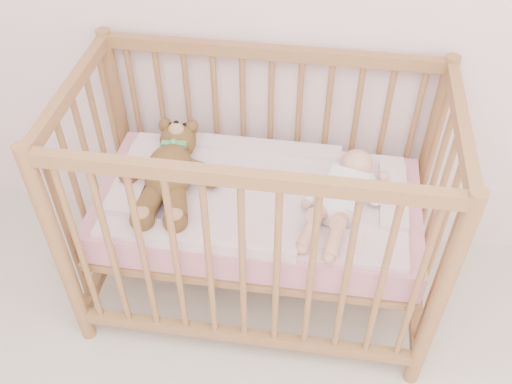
# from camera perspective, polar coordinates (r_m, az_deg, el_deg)

# --- Properties ---
(crib) EXTENTS (1.36, 0.76, 1.00)m
(crib) POSITION_cam_1_polar(r_m,az_deg,el_deg) (2.19, 0.20, -1.37)
(crib) COLOR #996D41
(crib) RESTS_ON floor
(mattress) EXTENTS (1.22, 0.62, 0.13)m
(mattress) POSITION_cam_1_polar(r_m,az_deg,el_deg) (2.20, 0.19, -1.65)
(mattress) COLOR pink
(mattress) RESTS_ON crib
(blanket) EXTENTS (1.10, 0.58, 0.06)m
(blanket) POSITION_cam_1_polar(r_m,az_deg,el_deg) (2.14, 0.20, -0.24)
(blanket) COLOR #D08FA0
(blanket) RESTS_ON mattress
(baby) EXTENTS (0.41, 0.61, 0.13)m
(baby) POSITION_cam_1_polar(r_m,az_deg,el_deg) (2.07, 8.67, -0.02)
(baby) COLOR white
(baby) RESTS_ON blanket
(teddy_bear) EXTENTS (0.44, 0.60, 0.16)m
(teddy_bear) POSITION_cam_1_polar(r_m,az_deg,el_deg) (2.13, -8.68, 1.95)
(teddy_bear) COLOR brown
(teddy_bear) RESTS_ON blanket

